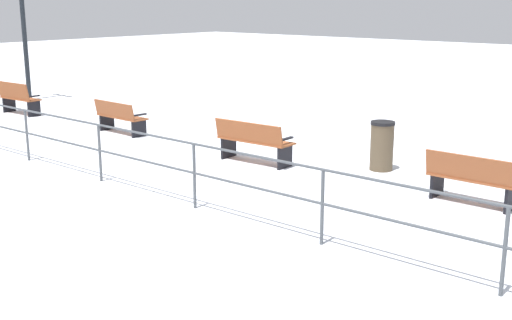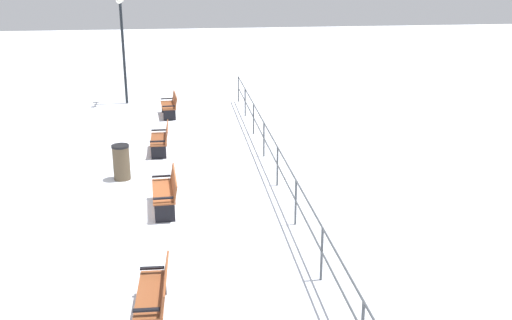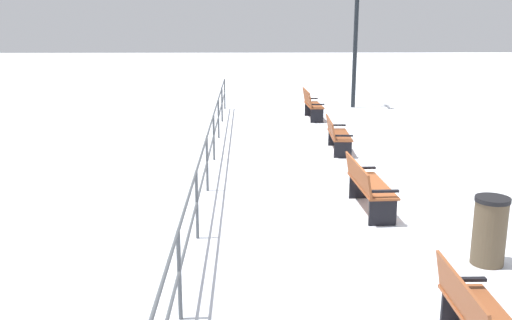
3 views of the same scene
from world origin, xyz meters
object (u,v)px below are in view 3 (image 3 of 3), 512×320
bench_third (368,185)px  bench_fifth (312,104)px  bench_fourth (337,134)px  lamppost_middle (356,27)px  trash_bin (490,231)px  bench_second (477,317)px

bench_third → bench_fifth: (-0.01, 9.11, 0.02)m
bench_third → bench_fourth: bearing=85.5°
bench_third → bench_fifth: size_ratio=1.13×
bench_fifth → lamppost_middle: bearing=51.3°
bench_third → bench_fourth: 4.56m
bench_fourth → bench_fifth: 4.55m
bench_third → bench_fourth: bench_third is taller
bench_fourth → trash_bin: size_ratio=1.59×
bench_fifth → bench_second: bearing=-91.6°
bench_fourth → lamppost_middle: size_ratio=0.35×
trash_bin → bench_fifth: bearing=96.3°
bench_third → bench_fifth: bearing=87.3°
bench_third → lamppost_middle: 11.93m
lamppost_middle → bench_third: bearing=-98.8°
bench_second → bench_third: (-0.21, 4.55, 0.03)m
bench_second → trash_bin: (1.03, 2.28, 0.05)m
trash_bin → bench_third: bearing=118.6°
bench_third → lamppost_middle: lamppost_middle is taller
bench_second → bench_fourth: bench_second is taller
bench_fourth → lamppost_middle: bearing=78.7°
bench_fourth → lamppost_middle: lamppost_middle is taller
bench_fourth → lamppost_middle: (1.64, 6.99, 2.42)m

